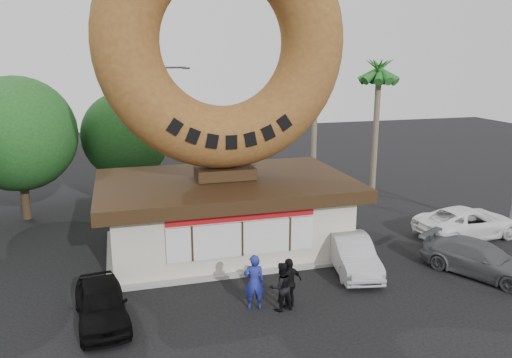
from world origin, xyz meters
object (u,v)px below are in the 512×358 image
object	(u,v)px
giant_donut	(223,43)
person_right	(289,283)
donut_shop	(226,211)
person_left	(254,282)
street_lamp	(161,124)
car_grey	(480,259)
car_white	(468,222)
person_center	(281,287)
car_black	(101,303)
car_silver	(352,254)

from	to	relation	value
giant_donut	person_right	bearing A→B (deg)	-81.22
donut_shop	person_left	size ratio (longest dim) A/B	5.58
street_lamp	car_grey	bearing A→B (deg)	-54.56
car_grey	car_white	bearing A→B (deg)	28.82
donut_shop	car_grey	xyz separation A→B (m)	(9.24, -5.57, -1.10)
person_left	car_grey	world-z (taller)	person_left
person_center	person_right	bearing A→B (deg)	-172.55
person_left	car_grey	size ratio (longest dim) A/B	0.43
car_black	giant_donut	bearing A→B (deg)	38.49
person_right	car_silver	xyz separation A→B (m)	(3.53, 2.28, -0.21)
car_black	car_silver	size ratio (longest dim) A/B	0.92
giant_donut	person_right	world-z (taller)	giant_donut
donut_shop	car_silver	size ratio (longest dim) A/B	2.60
person_right	car_black	world-z (taller)	person_right
donut_shop	car_white	world-z (taller)	donut_shop
giant_donut	car_grey	xyz separation A→B (m)	(9.24, -5.59, -8.48)
car_black	car_white	size ratio (longest dim) A/B	0.75
person_right	car_silver	size ratio (longest dim) A/B	0.43
street_lamp	car_black	bearing A→B (deg)	-102.99
giant_donut	street_lamp	size ratio (longest dim) A/B	1.34
street_lamp	person_right	world-z (taller)	street_lamp
street_lamp	person_left	size ratio (longest dim) A/B	3.99
person_center	person_right	xyz separation A→B (m)	(0.33, 0.10, 0.04)
person_left	car_silver	world-z (taller)	person_left
person_right	car_grey	distance (m)	8.32
donut_shop	car_grey	size ratio (longest dim) A/B	2.42
car_grey	car_white	xyz separation A→B (m)	(2.42, 3.81, 0.06)
car_grey	street_lamp	bearing A→B (deg)	96.69
car_grey	person_right	bearing A→B (deg)	154.54
person_center	donut_shop	bearing A→B (deg)	-93.25
person_left	car_white	distance (m)	12.60
person_left	person_center	size ratio (longest dim) A/B	1.14
person_center	car_silver	size ratio (longest dim) A/B	0.41
giant_donut	car_white	xyz separation A→B (m)	(11.66, -1.78, -8.42)
street_lamp	car_black	distance (m)	16.18
car_grey	donut_shop	bearing A→B (deg)	120.15
person_center	car_silver	xyz separation A→B (m)	(3.86, 2.37, -0.17)
donut_shop	car_black	size ratio (longest dim) A/B	2.81
person_left	car_black	size ratio (longest dim) A/B	0.50
person_right	car_white	size ratio (longest dim) A/B	0.35
car_black	person_right	bearing A→B (deg)	-12.83
person_center	car_grey	distance (m)	8.66
donut_shop	person_left	bearing A→B (deg)	-92.67
giant_donut	person_center	xyz separation A→B (m)	(0.60, -6.16, -8.28)
person_right	car_grey	world-z (taller)	person_right
person_center	car_white	world-z (taller)	person_center
car_grey	person_center	bearing A→B (deg)	155.05
giant_donut	person_left	xyz separation A→B (m)	(-0.27, -5.81, -8.15)
car_black	car_grey	world-z (taller)	car_black
car_white	person_right	bearing A→B (deg)	107.33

